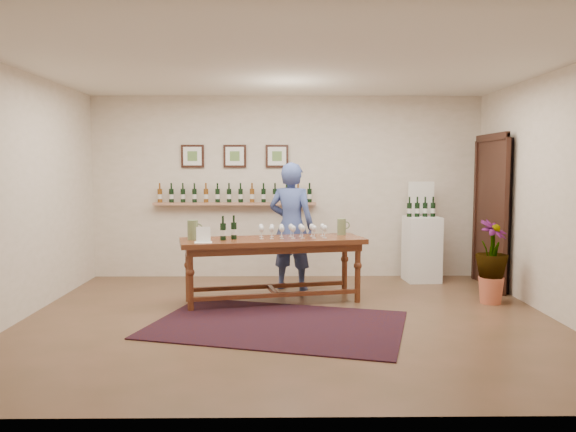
{
  "coord_description": "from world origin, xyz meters",
  "views": [
    {
      "loc": [
        -0.08,
        -6.21,
        1.71
      ],
      "look_at": [
        0.0,
        0.8,
        1.1
      ],
      "focal_mm": 35.0,
      "sensor_mm": 36.0,
      "label": 1
    }
  ],
  "objects_px": {
    "display_pedestal": "(422,249)",
    "potted_plant": "(492,262)",
    "person": "(291,226)",
    "tasting_table": "(273,248)"
  },
  "relations": [
    {
      "from": "display_pedestal",
      "to": "person",
      "type": "bearing_deg",
      "value": -164.66
    },
    {
      "from": "person",
      "to": "potted_plant",
      "type": "bearing_deg",
      "value": -178.64
    },
    {
      "from": "display_pedestal",
      "to": "potted_plant",
      "type": "bearing_deg",
      "value": -69.16
    },
    {
      "from": "potted_plant",
      "to": "display_pedestal",
      "type": "bearing_deg",
      "value": 110.84
    },
    {
      "from": "display_pedestal",
      "to": "person",
      "type": "distance_m",
      "value": 2.08
    },
    {
      "from": "potted_plant",
      "to": "person",
      "type": "distance_m",
      "value": 2.67
    },
    {
      "from": "potted_plant",
      "to": "person",
      "type": "height_order",
      "value": "person"
    },
    {
      "from": "display_pedestal",
      "to": "person",
      "type": "height_order",
      "value": "person"
    },
    {
      "from": "display_pedestal",
      "to": "tasting_table",
      "type": "bearing_deg",
      "value": -149.9
    },
    {
      "from": "display_pedestal",
      "to": "potted_plant",
      "type": "height_order",
      "value": "display_pedestal"
    }
  ]
}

